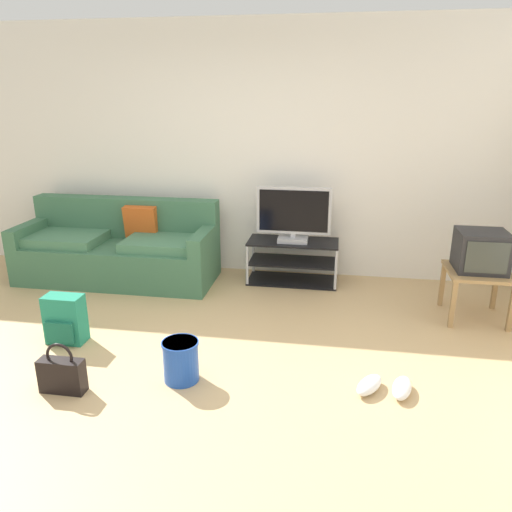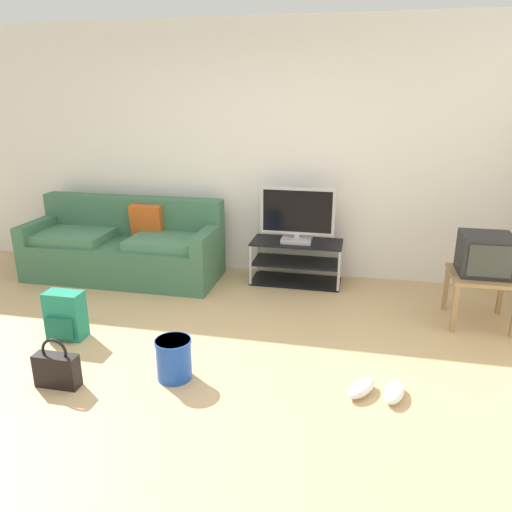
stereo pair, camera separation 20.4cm
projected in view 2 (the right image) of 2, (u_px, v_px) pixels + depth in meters
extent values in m
cube|color=tan|center=(178.00, 382.00, 3.53)|extent=(9.00, 9.80, 0.02)
cube|color=silver|center=(252.00, 152.00, 5.38)|extent=(9.00, 0.10, 2.70)
cube|color=#3D6B4C|center=(124.00, 260.00, 5.44)|extent=(2.11, 0.82, 0.41)
cube|color=#3D6B4C|center=(133.00, 216.00, 5.60)|extent=(2.11, 0.20, 0.44)
cube|color=#3D6B4C|center=(41.00, 228.00, 5.55)|extent=(0.14, 0.82, 0.20)
cube|color=#3D6B4C|center=(208.00, 239.00, 5.15)|extent=(0.14, 0.82, 0.20)
cube|color=#477857|center=(71.00, 236.00, 5.42)|extent=(0.84, 0.57, 0.10)
cube|color=#477857|center=(170.00, 242.00, 5.19)|extent=(0.84, 0.57, 0.10)
cube|color=#CC561E|center=(147.00, 221.00, 5.45)|extent=(0.36, 0.16, 0.37)
cube|color=black|center=(297.00, 242.00, 5.23)|extent=(0.96, 0.43, 0.02)
cube|color=black|center=(296.00, 262.00, 5.30)|extent=(0.92, 0.42, 0.02)
cube|color=black|center=(296.00, 281.00, 5.37)|extent=(0.96, 0.43, 0.02)
cylinder|color=#B7B7BC|center=(250.00, 265.00, 5.20)|extent=(0.03, 0.03, 0.46)
cylinder|color=#B7B7BC|center=(339.00, 271.00, 5.02)|extent=(0.03, 0.03, 0.46)
cylinder|color=#B7B7BC|center=(258.00, 253.00, 5.58)|extent=(0.03, 0.03, 0.46)
cylinder|color=#B7B7BC|center=(341.00, 259.00, 5.39)|extent=(0.03, 0.03, 0.46)
cube|color=#B2B2B7|center=(297.00, 240.00, 5.20)|extent=(0.31, 0.22, 0.05)
cube|color=#B2B2B7|center=(297.00, 236.00, 5.18)|extent=(0.05, 0.04, 0.04)
cube|color=#B2B2B7|center=(297.00, 211.00, 5.10)|extent=(0.77, 0.04, 0.49)
cube|color=black|center=(297.00, 211.00, 5.08)|extent=(0.71, 0.01, 0.43)
cube|color=#9E7A4C|center=(482.00, 276.00, 4.29)|extent=(0.54, 0.54, 0.03)
cube|color=#9E7A4C|center=(454.00, 309.00, 4.19)|extent=(0.04, 0.04, 0.43)
cube|color=#9E7A4C|center=(446.00, 288.00, 4.63)|extent=(0.04, 0.04, 0.43)
cube|color=#9E7A4C|center=(501.00, 292.00, 4.54)|extent=(0.04, 0.04, 0.43)
cube|color=#232326|center=(485.00, 254.00, 4.25)|extent=(0.42, 0.38, 0.36)
cube|color=#333833|center=(490.00, 261.00, 4.07)|extent=(0.35, 0.01, 0.28)
cube|color=#238466|center=(66.00, 315.00, 4.10)|extent=(0.31, 0.17, 0.41)
cube|color=#1A634C|center=(60.00, 328.00, 4.03)|extent=(0.24, 0.04, 0.18)
cylinder|color=#1A634C|center=(63.00, 307.00, 4.21)|extent=(0.04, 0.04, 0.33)
cylinder|color=#1A634C|center=(82.00, 308.00, 4.17)|extent=(0.04, 0.04, 0.33)
cube|color=black|center=(57.00, 371.00, 3.43)|extent=(0.31, 0.11, 0.24)
torus|color=black|center=(54.00, 351.00, 3.38)|extent=(0.19, 0.02, 0.19)
cylinder|color=blue|center=(174.00, 359.00, 3.52)|extent=(0.25, 0.25, 0.30)
cylinder|color=blue|center=(173.00, 341.00, 3.47)|extent=(0.26, 0.26, 0.02)
ellipsoid|color=white|center=(361.00, 388.00, 3.36)|extent=(0.25, 0.31, 0.09)
ellipsoid|color=white|center=(394.00, 392.00, 3.32)|extent=(0.19, 0.30, 0.09)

